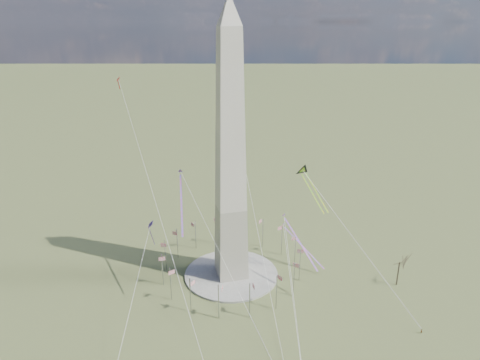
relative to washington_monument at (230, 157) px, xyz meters
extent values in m
plane|color=#47552A|center=(0.00, 0.00, -47.95)|extent=(2000.00, 2000.00, 0.00)
cylinder|color=#ACA99D|center=(0.00, 0.00, -47.55)|extent=(36.00, 36.00, 0.80)
pyramid|color=beige|center=(0.00, 0.00, 47.85)|extent=(9.90, 9.90, 10.00)
cylinder|color=#B4B7BB|center=(26.00, 0.00, -41.45)|extent=(0.36, 0.36, 13.00)
cube|color=#B31817|center=(26.00, 1.30, -36.15)|extent=(2.40, 0.08, 1.50)
cylinder|color=#B4B7BB|center=(24.02, 9.95, -41.45)|extent=(0.36, 0.36, 13.00)
cube|color=#B31817|center=(23.52, 11.15, -36.15)|extent=(2.25, 0.99, 1.50)
cylinder|color=#B4B7BB|center=(18.38, 18.38, -41.45)|extent=(0.36, 0.36, 13.00)
cube|color=#B31817|center=(17.47, 19.30, -36.15)|extent=(1.75, 1.75, 1.50)
cylinder|color=#B4B7BB|center=(9.95, 24.02, -41.45)|extent=(0.36, 0.36, 13.00)
cube|color=#B31817|center=(8.75, 24.52, -36.15)|extent=(0.99, 2.25, 1.50)
cylinder|color=#B4B7BB|center=(0.00, 26.00, -41.45)|extent=(0.36, 0.36, 13.00)
cube|color=#B31817|center=(-1.30, 26.00, -36.15)|extent=(0.08, 2.40, 1.50)
cylinder|color=#B4B7BB|center=(-9.95, 24.02, -41.45)|extent=(0.36, 0.36, 13.00)
cube|color=#B31817|center=(-11.15, 23.52, -36.15)|extent=(0.99, 2.25, 1.50)
cylinder|color=#B4B7BB|center=(-18.38, 18.38, -41.45)|extent=(0.36, 0.36, 13.00)
cube|color=#B31817|center=(-19.30, 17.47, -36.15)|extent=(1.75, 1.75, 1.50)
cylinder|color=#B4B7BB|center=(-24.02, 9.95, -41.45)|extent=(0.36, 0.36, 13.00)
cube|color=#B31817|center=(-24.52, 8.75, -36.15)|extent=(2.25, 0.99, 1.50)
cylinder|color=#B4B7BB|center=(-26.00, 0.00, -41.45)|extent=(0.36, 0.36, 13.00)
cube|color=#B31817|center=(-26.00, -1.30, -36.15)|extent=(2.40, 0.08, 1.50)
cylinder|color=#B4B7BB|center=(-24.02, -9.95, -41.45)|extent=(0.36, 0.36, 13.00)
cube|color=#B31817|center=(-23.52, -11.15, -36.15)|extent=(2.25, 0.99, 1.50)
cylinder|color=#B4B7BB|center=(-18.38, -18.38, -41.45)|extent=(0.36, 0.36, 13.00)
cube|color=#B31817|center=(-17.47, -19.30, -36.15)|extent=(1.75, 1.75, 1.50)
cylinder|color=#B4B7BB|center=(-9.95, -24.02, -41.45)|extent=(0.36, 0.36, 13.00)
cube|color=#B31817|center=(-8.75, -24.52, -36.15)|extent=(0.99, 2.25, 1.50)
cylinder|color=#B4B7BB|center=(0.00, -26.00, -41.45)|extent=(0.36, 0.36, 13.00)
cube|color=#B31817|center=(1.30, -26.00, -36.15)|extent=(0.08, 2.40, 1.50)
cylinder|color=#B4B7BB|center=(9.95, -24.02, -41.45)|extent=(0.36, 0.36, 13.00)
cube|color=#B31817|center=(11.15, -23.52, -36.15)|extent=(0.99, 2.25, 1.50)
cylinder|color=#B4B7BB|center=(18.38, -18.38, -41.45)|extent=(0.36, 0.36, 13.00)
cube|color=#B31817|center=(19.30, -17.47, -36.15)|extent=(1.75, 1.75, 1.50)
cylinder|color=#B4B7BB|center=(24.02, -9.95, -41.45)|extent=(0.36, 0.36, 13.00)
cube|color=#B31817|center=(24.52, -8.75, -36.15)|extent=(2.25, 0.99, 1.50)
cylinder|color=#3F2F26|center=(58.18, -21.74, -43.12)|extent=(0.43, 0.43, 9.67)
imported|color=gray|center=(50.29, -47.04, -47.14)|extent=(0.68, 0.54, 1.63)
cube|color=yellow|center=(31.94, -3.61, -15.26)|extent=(3.62, 14.73, 10.51)
cube|color=yellow|center=(30.07, -4.02, -15.26)|extent=(3.62, 14.73, 10.51)
cube|color=navy|center=(-28.92, 2.14, -23.62)|extent=(2.21, 3.38, 2.64)
cube|color=#EA254C|center=(-28.92, 2.14, -27.98)|extent=(2.06, 2.94, 9.12)
cube|color=#EA254C|center=(22.75, -12.53, -30.73)|extent=(6.21, 19.13, 12.39)
cube|color=#EA254C|center=(-18.42, -5.68, -13.61)|extent=(3.24, 21.60, 13.58)
cube|color=#EA254C|center=(29.20, -1.21, -39.36)|extent=(11.56, 15.89, 11.96)
cube|color=red|center=(-35.80, 34.53, 23.56)|extent=(1.31, 2.14, 1.79)
cube|color=red|center=(-35.80, 34.53, 21.61)|extent=(0.82, 1.51, 4.10)
cube|color=white|center=(7.27, 40.06, 26.93)|extent=(1.58, 1.81, 1.79)
cube|color=white|center=(7.27, 40.06, 24.97)|extent=(0.45, 1.56, 4.11)
camera|label=1|loc=(-32.38, -138.66, 44.11)|focal=32.00mm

